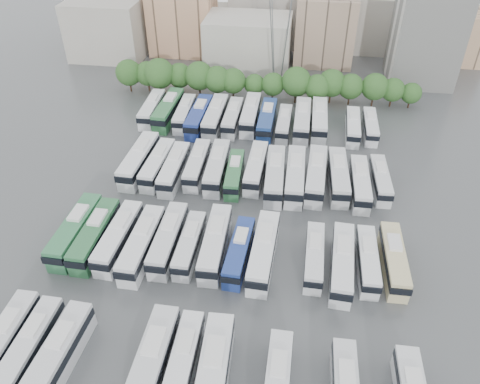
# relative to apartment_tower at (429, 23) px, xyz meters

# --- Properties ---
(ground) EXTENTS (220.00, 220.00, 0.00)m
(ground) POSITION_rel_apartment_tower_xyz_m (-34.00, -58.00, -13.00)
(ground) COLOR #424447
(ground) RESTS_ON ground
(tree_line) EXTENTS (65.17, 7.65, 8.18)m
(tree_line) POSITION_rel_apartment_tower_xyz_m (-36.56, -15.95, -8.70)
(tree_line) COLOR black
(tree_line) RESTS_ON ground
(city_buildings) EXTENTS (102.00, 35.00, 20.00)m
(city_buildings) POSITION_rel_apartment_tower_xyz_m (-41.46, 13.86, -5.13)
(city_buildings) COLOR #9E998E
(city_buildings) RESTS_ON ground
(apartment_tower) EXTENTS (14.00, 14.00, 26.00)m
(apartment_tower) POSITION_rel_apartment_tower_xyz_m (0.00, 0.00, 0.00)
(apartment_tower) COLOR silver
(apartment_tower) RESTS_ON ground
(electricity_pylon) EXTENTS (9.00, 6.91, 33.83)m
(electricity_pylon) POSITION_rel_apartment_tower_xyz_m (-32.00, -8.00, 5.66)
(electricity_pylon) COLOR slate
(electricity_pylon) RESTS_ON ground
(bus_r0_s0) EXTENTS (2.67, 12.05, 3.78)m
(bus_r0_s0) POSITION_rel_apartment_tower_xyz_m (-55.43, -82.07, -11.15)
(bus_r0_s0) COLOR silver
(bus_r0_s0) RESTS_ON ground
(bus_r0_s1) EXTENTS (2.61, 11.49, 3.60)m
(bus_r0_s1) POSITION_rel_apartment_tower_xyz_m (-52.38, -82.09, -11.23)
(bus_r0_s1) COLOR silver
(bus_r0_s1) RESTS_ON ground
(bus_r0_s2) EXTENTS (3.37, 12.80, 3.98)m
(bus_r0_s2) POSITION_rel_apartment_tower_xyz_m (-48.84, -83.17, -11.05)
(bus_r0_s2) COLOR silver
(bus_r0_s2) RESTS_ON ground
(bus_r0_s5) EXTENTS (2.92, 13.25, 4.15)m
(bus_r0_s5) POSITION_rel_apartment_tower_xyz_m (-38.80, -82.66, -10.96)
(bus_r0_s5) COLOR silver
(bus_r0_s5) RESTS_ON ground
(bus_r0_s6) EXTENTS (2.60, 11.29, 3.53)m
(bus_r0_s6) POSITION_rel_apartment_tower_xyz_m (-35.71, -81.56, -11.27)
(bus_r0_s6) COLOR silver
(bus_r0_s6) RESTS_ON ground
(bus_r0_s7) EXTENTS (3.50, 13.60, 4.23)m
(bus_r0_s7) POSITION_rel_apartment_tower_xyz_m (-32.29, -83.02, -10.92)
(bus_r0_s7) COLOR silver
(bus_r0_s7) RESTS_ON ground
(bus_r1_s0) EXTENTS (3.08, 13.09, 4.09)m
(bus_r1_s0) POSITION_rel_apartment_tower_xyz_m (-55.25, -64.09, -10.99)
(bus_r1_s0) COLOR #307247
(bus_r1_s0) RESTS_ON ground
(bus_r1_s1) EXTENTS (2.85, 12.68, 3.97)m
(bus_r1_s1) POSITION_rel_apartment_tower_xyz_m (-52.27, -64.46, -11.05)
(bus_r1_s1) COLOR #2C663C
(bus_r1_s1) RESTS_ON ground
(bus_r1_s2) EXTENTS (3.19, 12.59, 3.92)m
(bus_r1_s2) POSITION_rel_apartment_tower_xyz_m (-48.96, -64.42, -11.07)
(bus_r1_s2) COLOR silver
(bus_r1_s2) RESTS_ON ground
(bus_r1_s3) EXTENTS (3.04, 12.89, 4.03)m
(bus_r1_s3) POSITION_rel_apartment_tower_xyz_m (-45.38, -65.32, -11.02)
(bus_r1_s3) COLOR silver
(bus_r1_s3) RESTS_ON ground
(bus_r1_s4) EXTENTS (2.73, 12.45, 3.91)m
(bus_r1_s4) POSITION_rel_apartment_tower_xyz_m (-42.18, -63.80, -11.08)
(bus_r1_s4) COLOR silver
(bus_r1_s4) RESTS_ON ground
(bus_r1_s5) EXTENTS (2.45, 11.04, 3.46)m
(bus_r1_s5) POSITION_rel_apartment_tower_xyz_m (-39.14, -64.21, -11.30)
(bus_r1_s5) COLOR silver
(bus_r1_s5) RESTS_ON ground
(bus_r1_s6) EXTENTS (3.07, 12.88, 4.02)m
(bus_r1_s6) POSITION_rel_apartment_tower_xyz_m (-35.73, -63.65, -11.02)
(bus_r1_s6) COLOR silver
(bus_r1_s6) RESTS_ON ground
(bus_r1_s7) EXTENTS (2.99, 11.37, 3.53)m
(bus_r1_s7) POSITION_rel_apartment_tower_xyz_m (-32.36, -64.58, -11.27)
(bus_r1_s7) COLOR navy
(bus_r1_s7) RESTS_ON ground
(bus_r1_s8) EXTENTS (3.28, 13.14, 4.09)m
(bus_r1_s8) POSITION_rel_apartment_tower_xyz_m (-29.17, -64.36, -10.99)
(bus_r1_s8) COLOR white
(bus_r1_s8) RESTS_ON ground
(bus_r1_s10) EXTENTS (2.50, 10.87, 3.40)m
(bus_r1_s10) POSITION_rel_apartment_tower_xyz_m (-22.54, -64.00, -11.33)
(bus_r1_s10) COLOR silver
(bus_r1_s10) RESTS_ON ground
(bus_r1_s11) EXTENTS (3.33, 12.54, 3.90)m
(bus_r1_s11) POSITION_rel_apartment_tower_xyz_m (-19.01, -64.88, -11.09)
(bus_r1_s11) COLOR silver
(bus_r1_s11) RESTS_ON ground
(bus_r1_s12) EXTENTS (2.49, 10.93, 3.42)m
(bus_r1_s12) POSITION_rel_apartment_tower_xyz_m (-15.70, -63.72, -11.32)
(bus_r1_s12) COLOR silver
(bus_r1_s12) RESTS_ON ground
(bus_r1_s13) EXTENTS (2.80, 11.79, 3.68)m
(bus_r1_s13) POSITION_rel_apartment_tower_xyz_m (-12.38, -63.22, -11.19)
(bus_r1_s13) COLOR #CDC18D
(bus_r1_s13) RESTS_ON ground
(bus_r2_s1) EXTENTS (3.39, 13.67, 4.26)m
(bus_r2_s1) POSITION_rel_apartment_tower_xyz_m (-52.16, -45.79, -10.91)
(bus_r2_s1) COLOR silver
(bus_r2_s1) RESTS_ON ground
(bus_r2_s2) EXTENTS (3.13, 12.34, 3.84)m
(bus_r2_s2) POSITION_rel_apartment_tower_xyz_m (-48.80, -46.33, -11.11)
(bus_r2_s2) COLOR silver
(bus_r2_s2) RESTS_ON ground
(bus_r2_s3) EXTENTS (2.72, 12.34, 3.87)m
(bus_r2_s3) POSITION_rel_apartment_tower_xyz_m (-45.76, -47.18, -11.10)
(bus_r2_s3) COLOR silver
(bus_r2_s3) RESTS_ON ground
(bus_r2_s4) EXTENTS (2.79, 11.95, 3.74)m
(bus_r2_s4) POSITION_rel_apartment_tower_xyz_m (-42.29, -45.37, -11.17)
(bus_r2_s4) COLOR silver
(bus_r2_s4) RESTS_ON ground
(bus_r2_s5) EXTENTS (3.18, 12.93, 4.03)m
(bus_r2_s5) POSITION_rel_apartment_tower_xyz_m (-38.84, -45.82, -11.02)
(bus_r2_s5) COLOR silver
(bus_r2_s5) RESTS_ON ground
(bus_r2_s6) EXTENTS (2.95, 11.10, 3.45)m
(bus_r2_s6) POSITION_rel_apartment_tower_xyz_m (-35.77, -46.94, -11.31)
(bus_r2_s6) COLOR #2E6D3E
(bus_r2_s6) RESTS_ON ground
(bus_r2_s7) EXTENTS (2.90, 12.31, 3.85)m
(bus_r2_s7) POSITION_rel_apartment_tower_xyz_m (-32.50, -44.91, -11.11)
(bus_r2_s7) COLOR silver
(bus_r2_s7) RESTS_ON ground
(bus_r2_s8) EXTENTS (3.40, 13.37, 4.16)m
(bus_r2_s8) POSITION_rel_apartment_tower_xyz_m (-29.20, -46.83, -10.96)
(bus_r2_s8) COLOR silver
(bus_r2_s8) RESTS_ON ground
(bus_r2_s9) EXTENTS (3.06, 13.36, 4.18)m
(bus_r2_s9) POSITION_rel_apartment_tower_xyz_m (-25.96, -46.51, -10.95)
(bus_r2_s9) COLOR silver
(bus_r2_s9) RESTS_ON ground
(bus_r2_s10) EXTENTS (3.41, 13.44, 4.19)m
(bus_r2_s10) POSITION_rel_apartment_tower_xyz_m (-22.65, -45.86, -10.95)
(bus_r2_s10) COLOR silver
(bus_r2_s10) RESTS_ON ground
(bus_r2_s11) EXTENTS (3.36, 12.95, 4.03)m
(bus_r2_s11) POSITION_rel_apartment_tower_xyz_m (-19.10, -45.54, -11.02)
(bus_r2_s11) COLOR silver
(bus_r2_s11) RESTS_ON ground
(bus_r2_s12) EXTENTS (2.83, 12.18, 3.81)m
(bus_r2_s12) POSITION_rel_apartment_tower_xyz_m (-15.76, -46.89, -11.13)
(bus_r2_s12) COLOR silver
(bus_r2_s12) RESTS_ON ground
(bus_r2_s13) EXTENTS (2.84, 11.07, 3.45)m
(bus_r2_s13) POSITION_rel_apartment_tower_xyz_m (-12.43, -45.15, -11.31)
(bus_r2_s13) COLOR silver
(bus_r2_s13) RESTS_ON ground
(bus_r3_s0) EXTENTS (3.00, 12.37, 3.86)m
(bus_r3_s0) POSITION_rel_apartment_tower_xyz_m (-55.61, -27.08, -11.10)
(bus_r3_s0) COLOR silver
(bus_r3_s0) RESTS_ON ground
(bus_r3_s1) EXTENTS (3.35, 13.69, 4.27)m
(bus_r3_s1) POSITION_rel_apartment_tower_xyz_m (-52.12, -27.32, -10.90)
(bus_r3_s1) COLOR #2E6D3D
(bus_r3_s1) RESTS_ON ground
(bus_r3_s2) EXTENTS (2.96, 11.91, 3.71)m
(bus_r3_s2) POSITION_rel_apartment_tower_xyz_m (-48.73, -27.90, -11.18)
(bus_r3_s2) COLOR silver
(bus_r3_s2) RESTS_ON ground
(bus_r3_s3) EXTENTS (3.15, 13.32, 4.16)m
(bus_r3_s3) POSITION_rel_apartment_tower_xyz_m (-45.54, -29.15, -10.96)
(bus_r3_s3) COLOR navy
(bus_r3_s3) RESTS_ON ground
(bus_r3_s4) EXTENTS (3.05, 13.53, 4.24)m
(bus_r3_s4) POSITION_rel_apartment_tower_xyz_m (-42.39, -28.73, -10.92)
(bus_r3_s4) COLOR silver
(bus_r3_s4) RESTS_ON ground
(bus_r3_s5) EXTENTS (2.66, 12.15, 3.81)m
(bus_r3_s5) POSITION_rel_apartment_tower_xyz_m (-39.05, -28.29, -11.13)
(bus_r3_s5) COLOR silver
(bus_r3_s5) RESTS_ON ground
(bus_r3_s6) EXTENTS (3.00, 13.26, 4.15)m
(bus_r3_s6) POSITION_rel_apartment_tower_xyz_m (-35.73, -26.76, -10.96)
(bus_r3_s6) COLOR silver
(bus_r3_s6) RESTS_ON ground
(bus_r3_s7) EXTENTS (2.90, 12.95, 4.06)m
(bus_r3_s7) POSITION_rel_apartment_tower_xyz_m (-32.32, -28.48, -11.01)
(bus_r3_s7) COLOR navy
(bus_r3_s7) RESTS_ON ground
(bus_r3_s8) EXTENTS (2.58, 11.21, 3.51)m
(bus_r3_s8) POSITION_rel_apartment_tower_xyz_m (-29.01, -28.99, -11.28)
(bus_r3_s8) COLOR silver
(bus_r3_s8) RESTS_ON ground
(bus_r3_s9) EXTENTS (2.95, 13.45, 4.22)m
(bus_r3_s9) POSITION_rel_apartment_tower_xyz_m (-25.60, -27.78, -10.93)
(bus_r3_s9) COLOR silver
(bus_r3_s9) RESTS_ON ground
(bus_r3_s10) EXTENTS (2.96, 13.31, 4.17)m
(bus_r3_s10) POSITION_rel_apartment_tower_xyz_m (-22.36, -27.05, -10.95)
(bus_r3_s10) COLOR silver
(bus_r3_s10) RESTS_ON ground
(bus_r3_s12) EXTENTS (2.80, 11.46, 3.58)m
(bus_r3_s12) POSITION_rel_apartment_tower_xyz_m (-16.01, -28.29, -11.24)
(bus_r3_s12) COLOR silver
(bus_r3_s12) RESTS_ON ground
(bus_r3_s13) EXTENTS (2.39, 10.88, 3.41)m
(bus_r3_s13) POSITION_rel_apartment_tower_xyz_m (-12.72, -27.52, -11.32)
(bus_r3_s13) COLOR silver
(bus_r3_s13) RESTS_ON ground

